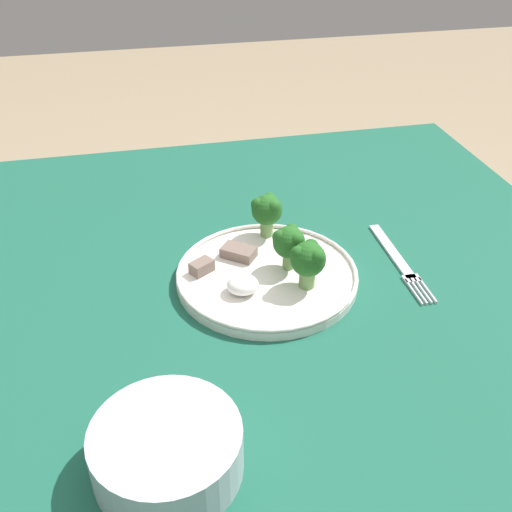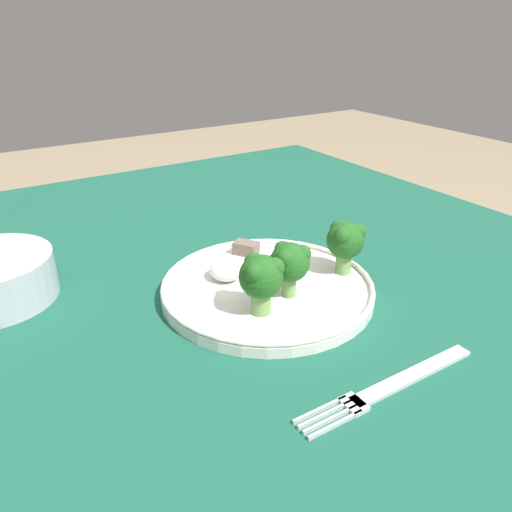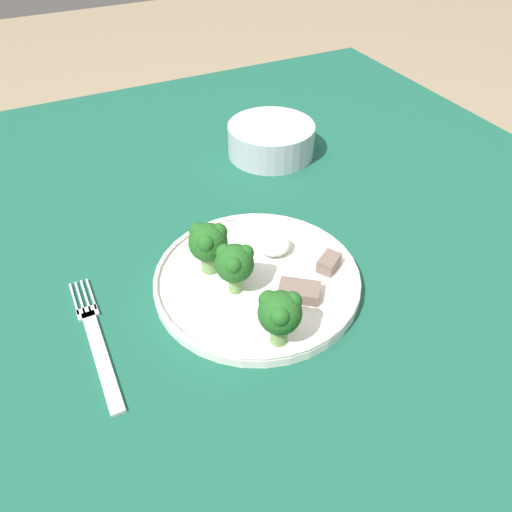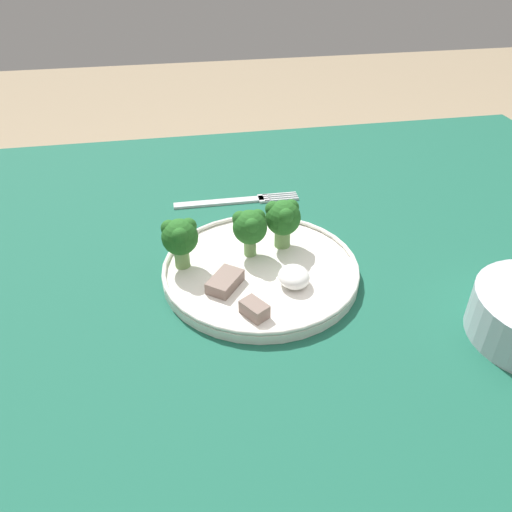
# 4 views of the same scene
# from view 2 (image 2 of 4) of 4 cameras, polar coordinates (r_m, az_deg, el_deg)

# --- Properties ---
(table) EXTENTS (1.09, 1.15, 0.71)m
(table) POSITION_cam_2_polar(r_m,az_deg,el_deg) (0.65, -7.77, -11.27)
(table) COLOR #195642
(table) RESTS_ON ground_plane
(dinner_plate) EXTENTS (0.25, 0.25, 0.02)m
(dinner_plate) POSITION_cam_2_polar(r_m,az_deg,el_deg) (0.60, 1.30, -3.62)
(dinner_plate) COLOR white
(dinner_plate) RESTS_ON table
(fork) EXTENTS (0.02, 0.20, 0.00)m
(fork) POSITION_cam_2_polar(r_m,az_deg,el_deg) (0.48, 15.26, -14.08)
(fork) COLOR silver
(fork) RESTS_ON table
(broccoli_floret_near_rim_left) EXTENTS (0.05, 0.05, 0.07)m
(broccoli_floret_near_rim_left) POSITION_cam_2_polar(r_m,az_deg,el_deg) (0.56, 3.88, -0.68)
(broccoli_floret_near_rim_left) COLOR #709E56
(broccoli_floret_near_rim_left) RESTS_ON dinner_plate
(broccoli_floret_center_left) EXTENTS (0.05, 0.05, 0.07)m
(broccoli_floret_center_left) POSITION_cam_2_polar(r_m,az_deg,el_deg) (0.52, 0.57, -2.43)
(broccoli_floret_center_left) COLOR #709E56
(broccoli_floret_center_left) RESTS_ON dinner_plate
(broccoli_floret_back_left) EXTENTS (0.05, 0.05, 0.07)m
(broccoli_floret_back_left) POSITION_cam_2_polar(r_m,az_deg,el_deg) (0.62, 10.17, 1.78)
(broccoli_floret_back_left) COLOR #709E56
(broccoli_floret_back_left) RESTS_ON dinner_plate
(meat_slice_front_slice) EXTENTS (0.04, 0.03, 0.02)m
(meat_slice_front_slice) POSITION_cam_2_polar(r_m,az_deg,el_deg) (0.67, -1.15, 0.91)
(meat_slice_front_slice) COLOR #756056
(meat_slice_front_slice) RESTS_ON dinner_plate
(meat_slice_middle_slice) EXTENTS (0.06, 0.05, 0.02)m
(meat_slice_middle_slice) POSITION_cam_2_polar(r_m,az_deg,el_deg) (0.64, 3.53, -0.48)
(meat_slice_middle_slice) COLOR #756056
(meat_slice_middle_slice) RESTS_ON dinner_plate
(sauce_dollop) EXTENTS (0.04, 0.04, 0.02)m
(sauce_dollop) POSITION_cam_2_polar(r_m,az_deg,el_deg) (0.61, -3.49, -1.62)
(sauce_dollop) COLOR white
(sauce_dollop) RESTS_ON dinner_plate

